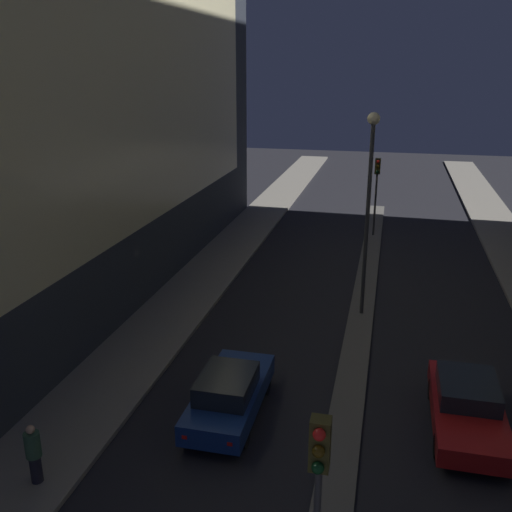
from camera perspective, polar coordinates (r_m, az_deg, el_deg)
The scene contains 8 objects.
building_left at distance 24.41m, azimuth -19.17°, elevation 18.42°, with size 6.01×35.12×20.23m.
median_strip at distance 24.69m, azimuth 10.59°, elevation -4.96°, with size 0.99×36.87×0.11m.
traffic_light_near at distance 9.74m, azimuth 6.22°, elevation -21.90°, with size 0.32×0.42×4.58m.
traffic_light_mid at distance 34.07m, azimuth 11.99°, elevation 7.49°, with size 0.32×0.42×4.58m.
street_lamp at distance 22.35m, azimuth 11.26°, elevation 6.66°, with size 0.47×0.47×8.03m.
car_left_lane at distance 16.94m, azimuth -2.69°, elevation -13.58°, with size 1.74×4.36×1.52m.
car_right_lane at distance 17.52m, azimuth 20.36°, elevation -13.88°, with size 1.87×4.59×1.39m.
pedestrian_on_left_sidewalk at distance 15.37m, azimuth -21.34°, elevation -17.85°, with size 0.38×0.38×1.58m.
Camera 1 is at (0.75, -3.24, 9.77)m, focal length 40.00 mm.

